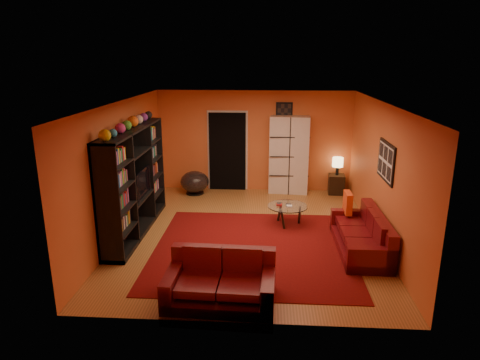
# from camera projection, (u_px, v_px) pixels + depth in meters

# --- Properties ---
(floor) EXTENTS (6.00, 6.00, 0.00)m
(floor) POSITION_uv_depth(u_px,v_px,m) (249.00, 233.00, 8.58)
(floor) COLOR #915E2C
(floor) RESTS_ON ground
(ceiling) EXTENTS (6.00, 6.00, 0.00)m
(ceiling) POSITION_uv_depth(u_px,v_px,m) (250.00, 103.00, 7.86)
(ceiling) COLOR white
(ceiling) RESTS_ON wall_back
(wall_back) EXTENTS (6.00, 0.00, 6.00)m
(wall_back) POSITION_uv_depth(u_px,v_px,m) (254.00, 141.00, 11.09)
(wall_back) COLOR #D05F2D
(wall_back) RESTS_ON floor
(wall_front) EXTENTS (6.00, 0.00, 6.00)m
(wall_front) POSITION_uv_depth(u_px,v_px,m) (239.00, 233.00, 5.34)
(wall_front) COLOR #D05F2D
(wall_front) RESTS_ON floor
(wall_left) EXTENTS (0.00, 6.00, 6.00)m
(wall_left) POSITION_uv_depth(u_px,v_px,m) (122.00, 169.00, 8.37)
(wall_left) COLOR #D05F2D
(wall_left) RESTS_ON floor
(wall_right) EXTENTS (0.00, 6.00, 6.00)m
(wall_right) POSITION_uv_depth(u_px,v_px,m) (382.00, 173.00, 8.06)
(wall_right) COLOR #D05F2D
(wall_right) RESTS_ON floor
(rug) EXTENTS (3.60, 3.60, 0.01)m
(rug) POSITION_uv_depth(u_px,v_px,m) (253.00, 248.00, 7.90)
(rug) COLOR #52090A
(rug) RESTS_ON floor
(doorway) EXTENTS (0.95, 0.10, 2.04)m
(doorway) POSITION_uv_depth(u_px,v_px,m) (227.00, 152.00, 11.18)
(doorway) COLOR black
(doorway) RESTS_ON floor
(wall_art_right) EXTENTS (0.03, 1.00, 0.70)m
(wall_art_right) POSITION_uv_depth(u_px,v_px,m) (386.00, 161.00, 7.69)
(wall_art_right) COLOR black
(wall_art_right) RESTS_ON wall_right
(wall_art_back) EXTENTS (0.42, 0.03, 0.52)m
(wall_art_back) POSITION_uv_depth(u_px,v_px,m) (284.00, 113.00, 10.82)
(wall_art_back) COLOR black
(wall_art_back) RESTS_ON wall_back
(entertainment_unit) EXTENTS (0.45, 3.00, 2.10)m
(entertainment_unit) POSITION_uv_depth(u_px,v_px,m) (134.00, 181.00, 8.43)
(entertainment_unit) COLOR black
(entertainment_unit) RESTS_ON floor
(tv) EXTENTS (0.93, 0.12, 0.54)m
(tv) POSITION_uv_depth(u_px,v_px,m) (138.00, 183.00, 8.53)
(tv) COLOR black
(tv) RESTS_ON entertainment_unit
(sofa) EXTENTS (0.80, 1.95, 0.85)m
(sofa) POSITION_uv_depth(u_px,v_px,m) (365.00, 236.00, 7.76)
(sofa) COLOR #540B11
(sofa) RESTS_ON rug
(loveseat) EXTENTS (1.59, 0.99, 0.85)m
(loveseat) POSITION_uv_depth(u_px,v_px,m) (221.00, 281.00, 6.20)
(loveseat) COLOR #540B11
(loveseat) RESTS_ON rug
(throw_pillow) EXTENTS (0.12, 0.42, 0.42)m
(throw_pillow) POSITION_uv_depth(u_px,v_px,m) (348.00, 203.00, 8.47)
(throw_pillow) COLOR #E84719
(throw_pillow) RESTS_ON sofa
(coffee_table) EXTENTS (0.83, 0.83, 0.42)m
(coffee_table) POSITION_uv_depth(u_px,v_px,m) (288.00, 208.00, 8.92)
(coffee_table) COLOR silver
(coffee_table) RESTS_ON floor
(storage_cabinet) EXTENTS (1.02, 0.52, 1.98)m
(storage_cabinet) POSITION_uv_depth(u_px,v_px,m) (289.00, 155.00, 10.93)
(storage_cabinet) COLOR silver
(storage_cabinet) RESTS_ON floor
(bowl_chair) EXTENTS (0.72, 0.72, 0.59)m
(bowl_chair) POSITION_uv_depth(u_px,v_px,m) (195.00, 182.00, 10.98)
(bowl_chair) COLOR black
(bowl_chair) RESTS_ON floor
(side_table) EXTENTS (0.43, 0.43, 0.50)m
(side_table) POSITION_uv_depth(u_px,v_px,m) (336.00, 184.00, 11.01)
(side_table) COLOR black
(side_table) RESTS_ON floor
(table_lamp) EXTENTS (0.27, 0.27, 0.45)m
(table_lamp) POSITION_uv_depth(u_px,v_px,m) (338.00, 163.00, 10.85)
(table_lamp) COLOR black
(table_lamp) RESTS_ON side_table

